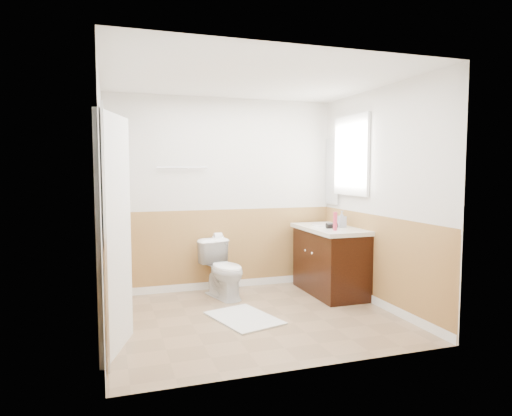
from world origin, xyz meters
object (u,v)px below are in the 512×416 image
object	(u,v)px
bath_mat	(244,318)
soap_dispenser	(342,219)
lotion_bottle	(335,221)
toilet	(224,269)
vanity_cabinet	(330,262)

from	to	relation	value
bath_mat	soap_dispenser	bearing A→B (deg)	21.30
lotion_bottle	soap_dispenser	bearing A→B (deg)	47.84
toilet	bath_mat	size ratio (longest dim) A/B	0.87
toilet	vanity_cabinet	size ratio (longest dim) A/B	0.64
vanity_cabinet	toilet	bearing A→B (deg)	169.54
toilet	soap_dispenser	distance (m)	1.60
lotion_bottle	soap_dispenser	distance (m)	0.33
vanity_cabinet	lotion_bottle	size ratio (longest dim) A/B	5.00
lotion_bottle	soap_dispenser	world-z (taller)	lotion_bottle
toilet	vanity_cabinet	world-z (taller)	vanity_cabinet
vanity_cabinet	soap_dispenser	world-z (taller)	soap_dispenser
bath_mat	soap_dispenser	world-z (taller)	soap_dispenser
toilet	lotion_bottle	xyz separation A→B (m)	(1.23, -0.55, 0.61)
soap_dispenser	toilet	bearing A→B (deg)	168.09
toilet	bath_mat	world-z (taller)	toilet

